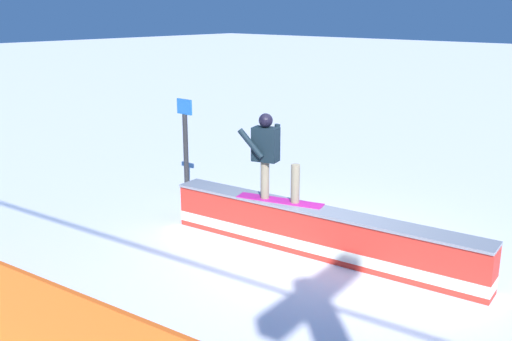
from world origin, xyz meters
TOP-DOWN VIEW (x-y plane):
  - ground_plane at (0.00, 0.00)m, footprint 120.00×120.00m
  - grind_box at (0.00, 0.00)m, footprint 5.26×1.12m
  - snowboarder at (0.87, 0.14)m, footprint 1.44×0.71m
  - safety_fence at (0.00, 4.29)m, footprint 12.45×1.63m
  - trail_marker at (3.80, -0.70)m, footprint 0.40×0.10m

SIDE VIEW (x-z plane):
  - ground_plane at x=0.00m, z-range 0.00..0.00m
  - grind_box at x=0.00m, z-range -0.03..0.71m
  - safety_fence at x=0.00m, z-range 0.00..1.04m
  - trail_marker at x=3.80m, z-range 0.07..2.04m
  - snowboarder at x=0.87m, z-range 0.80..2.19m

